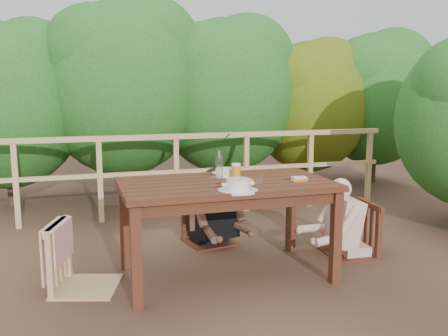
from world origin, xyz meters
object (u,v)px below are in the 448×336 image
object	(u,v)px
woman	(209,184)
tumbler	(259,183)
soup_far	(225,173)
bread_roll	(247,183)
table	(226,230)
chair_left	(84,227)
soup_near	(238,185)
chair_right	(350,206)
diner_right	(354,191)
butter_tub	(299,180)
beer_glass	(236,172)
bottle	(219,166)
chair_far	(209,198)

from	to	relation	value
woman	tumbler	size ratio (longest dim) A/B	14.32
soup_far	tumbler	xyz separation A→B (m)	(0.12, -0.49, -0.00)
bread_roll	table	bearing A→B (deg)	110.20
chair_left	soup_near	xyz separation A→B (m)	(1.10, -0.42, 0.34)
chair_left	tumbler	world-z (taller)	chair_left
chair_right	diner_right	world-z (taller)	diner_right
table	butter_tub	bearing A→B (deg)	-16.26
chair_left	butter_tub	distance (m)	1.73
table	bread_roll	bearing A→B (deg)	-69.80
beer_glass	bottle	distance (m)	0.16
chair_far	bottle	world-z (taller)	bottle
table	chair_left	xyz separation A→B (m)	(-1.12, 0.07, 0.10)
table	woman	world-z (taller)	woman
chair_far	bottle	size ratio (longest dim) A/B	3.57
soup_near	beer_glass	world-z (taller)	beer_glass
chair_right	bread_roll	world-z (taller)	chair_right
chair_left	woman	bearing A→B (deg)	-39.61
table	chair_right	xyz separation A→B (m)	(1.27, 0.16, 0.07)
woman	diner_right	size ratio (longest dim) A/B	1.00
soup_near	bottle	size ratio (longest dim) A/B	1.15
chair_right	table	bearing A→B (deg)	-78.79
chair_left	bread_roll	xyz separation A→B (m)	(1.21, -0.32, 0.33)
beer_glass	bottle	size ratio (longest dim) A/B	0.56
table	soup_near	distance (m)	0.56
woman	beer_glass	distance (m)	0.86
chair_far	butter_tub	size ratio (longest dim) A/B	7.97
soup_far	table	bearing A→B (deg)	-105.65
diner_right	bread_roll	xyz separation A→B (m)	(-1.21, -0.41, 0.22)
table	bread_roll	xyz separation A→B (m)	(0.09, -0.25, 0.43)
woman	beer_glass	world-z (taller)	woman
bottle	tumbler	bearing A→B (deg)	-59.84
soup_far	chair_far	bearing A→B (deg)	86.24
bottle	butter_tub	distance (m)	0.66
tumbler	butter_tub	xyz separation A→B (m)	(0.40, 0.12, -0.02)
chair_right	beer_glass	xyz separation A→B (m)	(-1.16, -0.09, 0.39)
table	woman	bearing A→B (deg)	83.48
chair_right	bottle	xyz separation A→B (m)	(-1.30, -0.09, 0.45)
beer_glass	tumbler	distance (m)	0.36
bread_roll	butter_tub	xyz separation A→B (m)	(0.48, 0.08, -0.02)
table	soup_near	xyz separation A→B (m)	(-0.02, -0.34, 0.44)
soup_near	diner_right	bearing A→B (deg)	21.09
bread_roll	bottle	world-z (taller)	bottle
bottle	bread_roll	bearing A→B (deg)	-68.75
table	tumbler	world-z (taller)	tumbler
table	soup_far	world-z (taller)	soup_far
butter_tub	diner_right	bearing A→B (deg)	28.40
soup_far	chair_left	bearing A→B (deg)	-173.45
bottle	butter_tub	size ratio (longest dim) A/B	2.23
woman	soup_near	size ratio (longest dim) A/B	4.03
woman	tumbler	distance (m)	1.20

